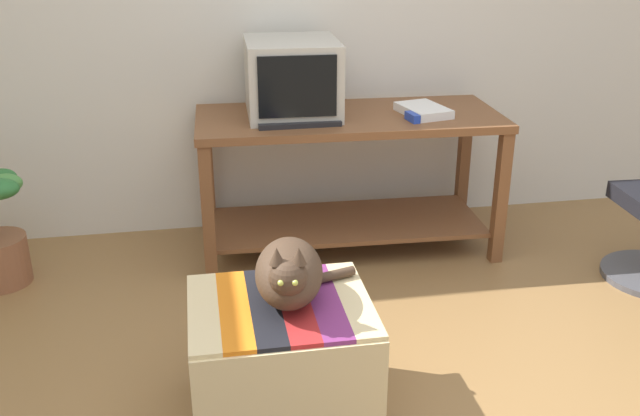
# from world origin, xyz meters

# --- Properties ---
(desk) EXTENTS (1.57, 0.71, 0.74)m
(desk) POSITION_xyz_m (0.29, 1.60, 0.51)
(desk) COLOR brown
(desk) RESTS_ON ground_plane
(tv_monitor) EXTENTS (0.47, 0.52, 0.37)m
(tv_monitor) POSITION_xyz_m (0.01, 1.67, 0.92)
(tv_monitor) COLOR #BCB7A8
(tv_monitor) RESTS_ON desk
(keyboard) EXTENTS (0.40, 0.16, 0.02)m
(keyboard) POSITION_xyz_m (0.01, 1.46, 0.75)
(keyboard) COLOR black
(keyboard) RESTS_ON desk
(book) EXTENTS (0.25, 0.32, 0.04)m
(book) POSITION_xyz_m (0.66, 1.54, 0.76)
(book) COLOR white
(book) RESTS_ON desk
(ottoman_with_blanket) EXTENTS (0.63, 0.54, 0.44)m
(ottoman_with_blanket) POSITION_xyz_m (-0.24, 0.28, 0.22)
(ottoman_with_blanket) COLOR tan
(ottoman_with_blanket) RESTS_ON ground_plane
(cat) EXTENTS (0.40, 0.41, 0.27)m
(cat) POSITION_xyz_m (-0.20, 0.29, 0.55)
(cat) COLOR #473323
(cat) RESTS_ON ottoman_with_blanket
(stapler) EXTENTS (0.05, 0.11, 0.04)m
(stapler) POSITION_xyz_m (0.57, 1.42, 0.76)
(stapler) COLOR #2342B7
(stapler) RESTS_ON desk
(pen) EXTENTS (0.08, 0.12, 0.01)m
(pen) POSITION_xyz_m (0.76, 1.56, 0.74)
(pen) COLOR #B7B7BC
(pen) RESTS_ON desk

